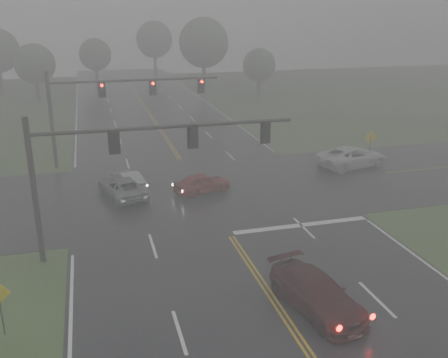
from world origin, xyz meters
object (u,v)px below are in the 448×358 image
object	(u,v)px
sedan_silver	(128,188)
signal_gantry_far	(105,99)
pickup_white	(351,167)
signal_gantry_near	(118,156)
sedan_red	(202,192)
car_grey	(123,197)
sedan_maroon	(315,309)

from	to	relation	value
sedan_silver	signal_gantry_far	bearing A→B (deg)	-98.01
pickup_white	signal_gantry_near	xyz separation A→B (m)	(-19.37, -10.49, 5.34)
signal_gantry_near	signal_gantry_far	distance (m)	16.76
sedan_red	sedan_silver	xyz separation A→B (m)	(-5.02, 2.29, 0.00)
sedan_red	signal_gantry_near	world-z (taller)	signal_gantry_near
pickup_white	sedan_red	bearing A→B (deg)	89.60
car_grey	pickup_white	world-z (taller)	pickup_white
sedan_red	sedan_maroon	bearing A→B (deg)	169.90
pickup_white	sedan_maroon	bearing A→B (deg)	135.13
sedan_silver	sedan_maroon	bearing A→B (deg)	93.86
pickup_white	signal_gantry_near	bearing A→B (deg)	106.51
sedan_red	sedan_silver	size ratio (longest dim) A/B	1.05
car_grey	signal_gantry_far	world-z (taller)	signal_gantry_far
sedan_red	signal_gantry_near	xyz separation A→B (m)	(-6.08, -7.78, 5.34)
sedan_red	car_grey	xyz separation A→B (m)	(-5.51, 0.57, 0.00)
signal_gantry_far	sedan_maroon	bearing A→B (deg)	-73.09
pickup_white	sedan_silver	bearing A→B (deg)	79.39
car_grey	pickup_white	xyz separation A→B (m)	(18.81, 2.13, 0.00)
sedan_maroon	sedan_red	distance (m)	15.60
sedan_maroon	sedan_silver	xyz separation A→B (m)	(-6.49, 17.82, 0.00)
sedan_maroon	pickup_white	bearing A→B (deg)	45.50
sedan_silver	pickup_white	bearing A→B (deg)	165.14
car_grey	signal_gantry_far	size ratio (longest dim) A/B	0.37
signal_gantry_far	signal_gantry_near	bearing A→B (deg)	-90.35
sedan_silver	signal_gantry_far	size ratio (longest dim) A/B	0.28
sedan_maroon	pickup_white	size ratio (longest dim) A/B	0.87
sedan_silver	signal_gantry_far	xyz separation A→B (m)	(-0.96, 6.69, 5.48)
sedan_silver	signal_gantry_near	size ratio (longest dim) A/B	0.29
sedan_red	signal_gantry_near	size ratio (longest dim) A/B	0.30
sedan_silver	signal_gantry_far	distance (m)	8.70
signal_gantry_near	sedan_maroon	bearing A→B (deg)	-45.73
sedan_maroon	signal_gantry_near	xyz separation A→B (m)	(-7.55, 7.75, 5.34)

